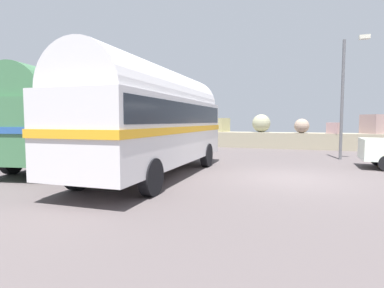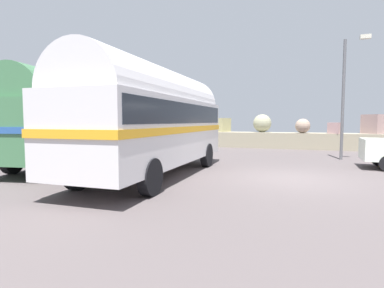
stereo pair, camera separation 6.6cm
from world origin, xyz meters
The scene contains 5 objects.
ground centered at (0.00, 0.00, 0.01)m, with size 32.00×26.00×0.02m.
breakwater centered at (0.11, 11.79, 0.78)m, with size 31.36×2.19×2.48m.
vintage_coach centered at (-4.40, -1.08, 2.05)m, with size 2.67×8.65×3.70m.
second_coach centered at (-8.79, 0.31, 2.05)m, with size 4.02×8.89×3.70m.
lamp_post centered at (2.22, 5.99, 3.29)m, with size 1.04×0.79×5.78m.
Camera 1 is at (0.30, -10.46, 1.90)m, focal length 28.68 mm.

